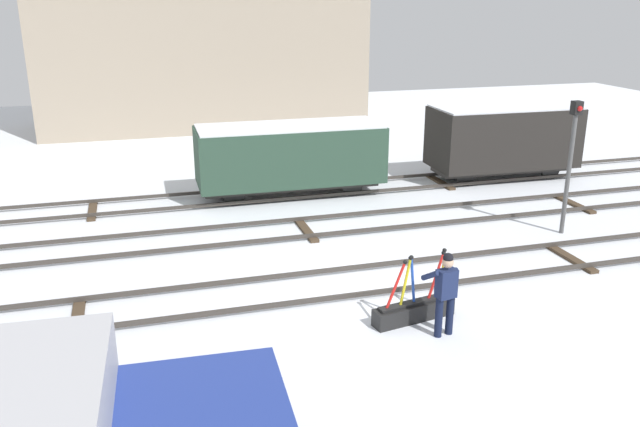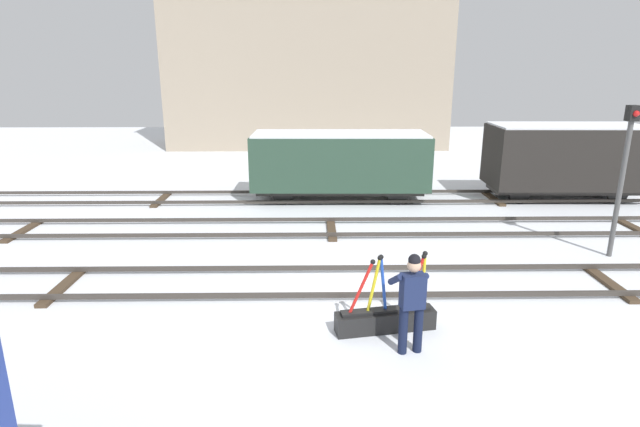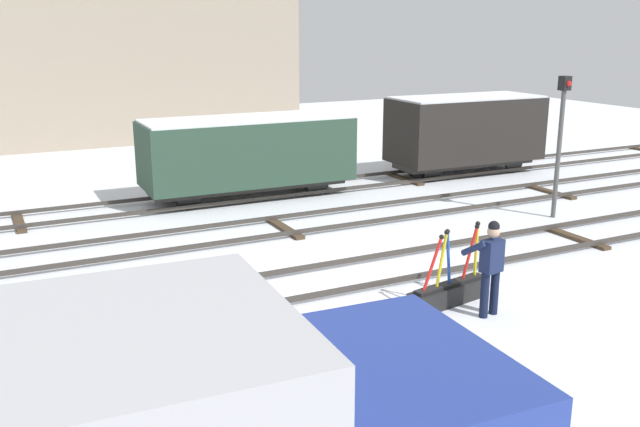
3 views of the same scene
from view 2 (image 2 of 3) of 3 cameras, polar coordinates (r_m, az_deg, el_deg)
The scene contains 10 objects.
ground_plane at distance 11.10m, azimuth 2.02°, elevation -8.09°, with size 60.00×60.00×0.00m, color silver.
track_main_line at distance 11.06m, azimuth 2.03°, elevation -7.56°, with size 44.00×1.94×0.18m.
track_siding_near at distance 14.65m, azimuth 1.29°, elevation -1.54°, with size 44.00×1.94×0.18m.
track_siding_far at distance 18.03m, azimuth 0.89°, elevation 1.86°, with size 44.00×1.94×0.18m.
switch_lever_frame at distance 9.35m, azimuth 7.34°, elevation -11.38°, with size 1.84×0.68×1.45m.
rail_worker at distance 8.46m, azimuth 10.20°, elevation -9.20°, with size 0.61×0.69×1.72m.
signal_post at distance 14.13m, azimuth 30.79°, elevation 4.56°, with size 0.24×0.32×3.69m.
apartment_building at distance 31.03m, azimuth -1.38°, elevation 17.89°, with size 16.04×5.66×11.02m.
freight_car_near_switch at distance 19.79m, azimuth 25.65°, elevation 5.64°, with size 5.19×2.34×2.63m.
freight_car_mid_siding at distance 17.78m, azimuth 2.21°, elevation 5.77°, with size 6.06×2.28×2.37m.
Camera 2 is at (-0.54, -10.11, 4.55)m, focal length 28.70 mm.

